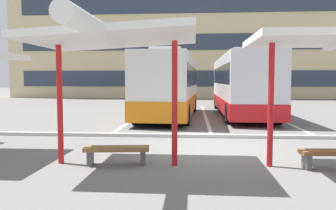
{
  "coord_description": "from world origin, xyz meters",
  "views": [
    {
      "loc": [
        -0.69,
        -10.33,
        2.09
      ],
      "look_at": [
        -1.77,
        4.05,
        1.03
      ],
      "focal_mm": 36.53,
      "sensor_mm": 36.0,
      "label": 1
    }
  ],
  "objects_px": {
    "bench_1": "(117,151)",
    "coach_bus_0": "(170,87)",
    "coach_bus_1": "(241,85)",
    "waiting_shelter_1": "(113,40)"
  },
  "relations": [
    {
      "from": "coach_bus_0",
      "to": "waiting_shelter_1",
      "type": "distance_m",
      "value": 11.28
    },
    {
      "from": "coach_bus_1",
      "to": "waiting_shelter_1",
      "type": "bearing_deg",
      "value": -110.42
    },
    {
      "from": "coach_bus_1",
      "to": "coach_bus_0",
      "type": "bearing_deg",
      "value": -160.1
    },
    {
      "from": "bench_1",
      "to": "waiting_shelter_1",
      "type": "bearing_deg",
      "value": -90.0
    },
    {
      "from": "waiting_shelter_1",
      "to": "bench_1",
      "type": "bearing_deg",
      "value": 90.0
    },
    {
      "from": "coach_bus_0",
      "to": "coach_bus_1",
      "type": "xyz_separation_m",
      "value": [
        4.18,
        1.51,
        0.04
      ]
    },
    {
      "from": "bench_1",
      "to": "coach_bus_0",
      "type": "bearing_deg",
      "value": 87.1
    },
    {
      "from": "coach_bus_0",
      "to": "waiting_shelter_1",
      "type": "xyz_separation_m",
      "value": [
        -0.56,
        -11.19,
        1.31
      ]
    },
    {
      "from": "waiting_shelter_1",
      "to": "coach_bus_1",
      "type": "bearing_deg",
      "value": 69.58
    },
    {
      "from": "coach_bus_1",
      "to": "bench_1",
      "type": "height_order",
      "value": "coach_bus_1"
    }
  ]
}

